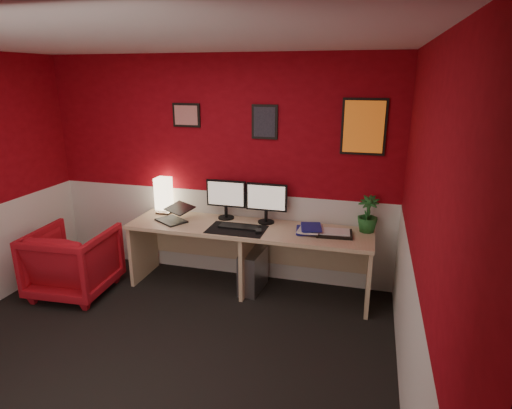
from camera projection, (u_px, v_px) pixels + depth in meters
name	position (u px, v px, depth m)	size (l,w,h in m)	color
ground	(148.00, 360.00, 3.51)	(4.00, 3.50, 0.01)	black
ceiling	(120.00, 39.00, 2.78)	(4.00, 3.50, 0.01)	white
wall_back	(218.00, 170.00, 4.76)	(4.00, 0.01, 2.50)	maroon
wall_right	(421.00, 245.00, 2.64)	(0.01, 3.50, 2.50)	maroon
wainscot_back	(219.00, 232.00, 4.98)	(4.00, 0.01, 1.00)	silver
wainscot_right	(407.00, 348.00, 2.86)	(0.01, 3.50, 1.00)	silver
desk	(248.00, 259.00, 4.59)	(2.60, 0.65, 0.73)	tan
shoji_lamp	(164.00, 196.00, 4.89)	(0.16, 0.16, 0.40)	#FFE5B2
laptop	(171.00, 212.00, 4.62)	(0.33, 0.23, 0.22)	black
monitor_left	(226.00, 193.00, 4.67)	(0.45, 0.06, 0.58)	black
monitor_right	(266.00, 197.00, 4.53)	(0.45, 0.06, 0.58)	black
desk_mat	(237.00, 229.00, 4.40)	(0.60, 0.38, 0.01)	black
keyboard	(239.00, 227.00, 4.45)	(0.42, 0.14, 0.02)	black
mouse	(258.00, 231.00, 4.31)	(0.06, 0.10, 0.03)	black
book_bottom	(296.00, 230.00, 4.35)	(0.20, 0.27, 0.03)	navy
book_middle	(300.00, 228.00, 4.34)	(0.22, 0.30, 0.02)	silver
book_top	(301.00, 227.00, 4.29)	(0.20, 0.27, 0.03)	navy
zen_tray	(334.00, 234.00, 4.25)	(0.35, 0.25, 0.03)	black
potted_plant	(368.00, 214.00, 4.30)	(0.21, 0.21, 0.38)	#19591E
pc_tower	(253.00, 271.00, 4.62)	(0.20, 0.45, 0.45)	#99999E
armchair	(74.00, 261.00, 4.53)	(0.78, 0.80, 0.73)	red
art_left	(186.00, 115.00, 4.66)	(0.32, 0.02, 0.26)	red
art_center	(265.00, 122.00, 4.45)	(0.28, 0.02, 0.36)	black
art_right	(364.00, 127.00, 4.20)	(0.44, 0.02, 0.56)	orange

